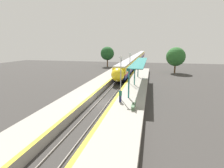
# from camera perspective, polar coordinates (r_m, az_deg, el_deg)

# --- Properties ---
(ground_plane) EXTENTS (120.00, 120.00, 0.00)m
(ground_plane) POSITION_cam_1_polar(r_m,az_deg,el_deg) (24.93, -2.87, -6.18)
(ground_plane) COLOR #383533
(rail_left) EXTENTS (0.08, 90.00, 0.15)m
(rail_left) POSITION_cam_1_polar(r_m,az_deg,el_deg) (25.10, -4.46, -5.89)
(rail_left) COLOR slate
(rail_left) RESTS_ON ground_plane
(rail_right) EXTENTS (0.08, 90.00, 0.15)m
(rail_right) POSITION_cam_1_polar(r_m,az_deg,el_deg) (24.74, -1.25, -6.14)
(rail_right) COLOR slate
(rail_right) RESTS_ON ground_plane
(train) EXTENTS (2.78, 97.04, 3.77)m
(train) POSITION_cam_1_polar(r_m,az_deg,el_deg) (81.14, 8.21, 8.37)
(train) COLOR black
(train) RESTS_ON ground_plane
(platform_right) EXTENTS (4.19, 64.00, 0.94)m
(platform_right) POSITION_cam_1_polar(r_m,az_deg,el_deg) (24.10, 5.79, -5.73)
(platform_right) COLOR #9E998E
(platform_right) RESTS_ON ground_plane
(platform_left) EXTENTS (3.93, 64.00, 0.94)m
(platform_left) POSITION_cam_1_polar(r_m,az_deg,el_deg) (25.95, -10.63, -4.54)
(platform_left) COLOR #9E998E
(platform_left) RESTS_ON ground_plane
(platform_bench) EXTENTS (0.44, 1.74, 0.89)m
(platform_bench) POSITION_cam_1_polar(r_m,az_deg,el_deg) (20.13, 7.27, -6.68)
(platform_bench) COLOR #4C6B4C
(platform_bench) RESTS_ON platform_right
(person_waiting) EXTENTS (0.36, 0.22, 1.69)m
(person_waiting) POSITION_cam_1_polar(r_m,az_deg,el_deg) (22.13, 2.73, -3.72)
(person_waiting) COLOR navy
(person_waiting) RESTS_ON platform_right
(railway_signal) EXTENTS (0.28, 0.28, 3.98)m
(railway_signal) POSITION_cam_1_polar(r_m,az_deg,el_deg) (49.88, 2.98, 6.21)
(railway_signal) COLOR #59595E
(railway_signal) RESTS_ON ground_plane
(lamppost_near) EXTENTS (0.36, 0.20, 5.68)m
(lamppost_near) POSITION_cam_1_polar(r_m,az_deg,el_deg) (23.01, 2.89, 2.95)
(lamppost_near) COLOR #9E9EA3
(lamppost_near) RESTS_ON platform_right
(lamppost_mid) EXTENTS (0.36, 0.20, 5.68)m
(lamppost_mid) POSITION_cam_1_polar(r_m,az_deg,el_deg) (32.55, 5.83, 5.76)
(lamppost_mid) COLOR #9E9EA3
(lamppost_mid) RESTS_ON platform_right
(station_canopy) EXTENTS (2.02, 19.44, 4.25)m
(station_canopy) POSITION_cam_1_polar(r_m,az_deg,el_deg) (31.44, 8.55, 6.82)
(station_canopy) COLOR #1E6B66
(station_canopy) RESTS_ON platform_right
(background_tree_left) EXTENTS (4.98, 4.98, 7.42)m
(background_tree_left) POSITION_cam_1_polar(r_m,az_deg,el_deg) (65.71, -1.53, 9.93)
(background_tree_left) COLOR brown
(background_tree_left) RESTS_ON ground_plane
(background_tree_right) EXTENTS (5.39, 5.39, 7.42)m
(background_tree_right) POSITION_cam_1_polar(r_m,az_deg,el_deg) (53.98, 20.09, 8.36)
(background_tree_right) COLOR brown
(background_tree_right) RESTS_ON ground_plane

